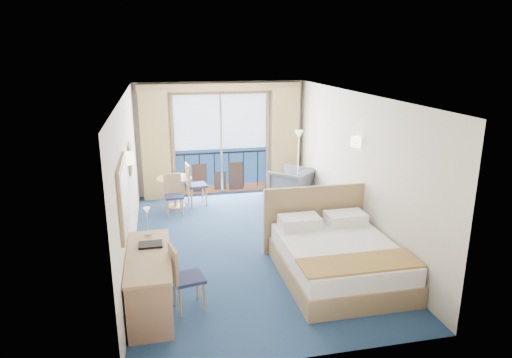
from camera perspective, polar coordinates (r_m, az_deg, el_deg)
name	(u,v)px	position (r m, az deg, el deg)	size (l,w,h in m)	color
floor	(247,244)	(8.40, -1.08, -8.16)	(6.50, 6.50, 0.00)	navy
room_walls	(247,149)	(7.84, -1.15, 3.78)	(4.04, 6.54, 2.72)	beige
balcony_door	(221,147)	(11.07, -4.40, 4.00)	(2.36, 0.03, 2.52)	navy
curtain_left	(156,146)	(10.80, -12.45, 4.09)	(0.65, 0.22, 2.55)	tan
curtain_right	(285,140)	(11.22, 3.62, 4.87)	(0.65, 0.22, 2.55)	tan
pelmet	(221,87)	(10.75, -4.44, 11.40)	(3.80, 0.25, 0.18)	tan
mirror	(124,196)	(6.32, -16.20, -2.02)	(0.05, 1.25, 0.95)	tan
wall_print	(130,159)	(8.19, -15.44, 2.46)	(0.04, 0.42, 0.52)	tan
sconce_left	(128,158)	(7.11, -15.72, 2.50)	(0.18, 0.18, 0.18)	beige
sconce_right	(356,142)	(8.27, 12.40, 4.57)	(0.18, 0.18, 0.18)	beige
bed	(337,257)	(7.29, 10.09, -9.53)	(1.86, 2.21, 1.17)	tan
nightstand	(339,222)	(8.79, 10.31, -5.33)	(0.42, 0.40, 0.55)	#A27556
phone	(339,206)	(8.71, 10.29, -3.33)	(0.18, 0.14, 0.08)	silver
armchair	(292,185)	(10.53, 4.50, -0.80)	(0.85, 0.88, 0.80)	#484E57
floor_lamp	(299,147)	(10.59, 5.36, 3.96)	(0.23, 0.23, 1.63)	silver
desk	(150,295)	(6.09, -13.15, -13.97)	(0.58, 1.69, 0.79)	tan
desk_chair	(182,274)	(6.31, -9.22, -11.66)	(0.48, 0.47, 0.94)	#1E2448
folder	(150,245)	(6.58, -13.05, -7.98)	(0.33, 0.25, 0.03)	black
desk_lamp	(147,215)	(6.84, -13.44, -4.46)	(0.11, 0.11, 0.41)	silver
round_table	(174,185)	(10.30, -10.16, -0.71)	(0.76, 0.76, 0.68)	tan
table_chair_a	(193,182)	(10.34, -7.87, -0.38)	(0.48, 0.47, 0.97)	#1E2448
table_chair_b	(173,192)	(9.86, -10.28, -1.61)	(0.40, 0.41, 0.88)	#1E2448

